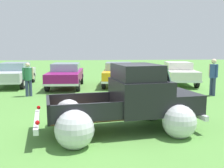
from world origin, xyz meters
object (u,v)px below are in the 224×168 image
(spectator_0, at_px, (213,75))
(spectator_1, at_px, (28,77))
(show_car_1, at_px, (66,74))
(show_car_0, at_px, (14,73))
(show_car_2, at_px, (119,73))
(show_car_3, at_px, (178,72))
(vintage_pickup_truck, at_px, (131,104))

(spectator_0, bearing_deg, spectator_1, -26.83)
(show_car_1, bearing_deg, spectator_1, -27.33)
(show_car_0, xyz_separation_m, show_car_2, (6.48, -0.47, -0.00))
(show_car_0, relative_size, show_car_2, 1.04)
(show_car_3, height_order, spectator_1, spectator_1)
(show_car_1, relative_size, show_car_3, 0.99)
(spectator_1, bearing_deg, spectator_0, -116.37)
(show_car_1, relative_size, show_car_2, 1.02)
(show_car_3, bearing_deg, spectator_0, 12.61)
(vintage_pickup_truck, xyz_separation_m, spectator_0, (4.88, 4.94, 0.29))
(show_car_0, distance_m, show_car_3, 10.35)
(show_car_1, bearing_deg, show_car_0, -103.88)
(vintage_pickup_truck, xyz_separation_m, show_car_1, (-2.60, 8.31, 0.03))
(show_car_1, bearing_deg, vintage_pickup_truck, 19.56)
(show_car_1, relative_size, spectator_0, 2.44)
(show_car_3, relative_size, spectator_0, 2.47)
(vintage_pickup_truck, height_order, show_car_1, vintage_pickup_truck)
(show_car_3, xyz_separation_m, spectator_0, (0.38, -3.98, 0.27))
(show_car_2, height_order, show_car_3, same)
(vintage_pickup_truck, xyz_separation_m, spectator_1, (-4.16, 5.55, 0.18))
(show_car_0, xyz_separation_m, spectator_1, (1.69, -3.70, 0.15))
(show_car_0, bearing_deg, show_car_1, 73.32)
(vintage_pickup_truck, distance_m, show_car_1, 8.71)
(vintage_pickup_truck, relative_size, show_car_2, 1.12)
(show_car_1, xyz_separation_m, spectator_1, (-1.56, -2.76, 0.15))
(spectator_1, bearing_deg, show_car_3, -91.26)
(show_car_0, bearing_deg, spectator_0, 67.50)
(vintage_pickup_truck, xyz_separation_m, show_car_2, (0.63, 8.78, 0.02))
(show_car_1, distance_m, show_car_2, 3.26)
(show_car_0, distance_m, show_car_2, 6.49)
(show_car_0, relative_size, show_car_1, 1.01)
(show_car_3, xyz_separation_m, spectator_1, (-8.66, -3.36, 0.15))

